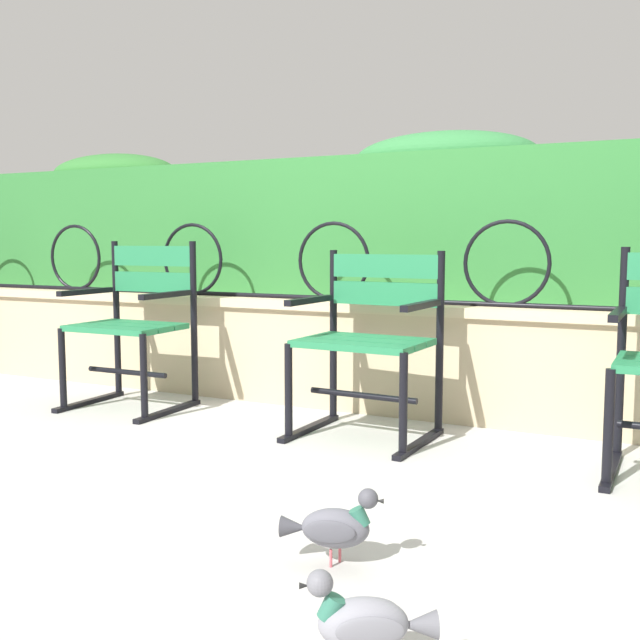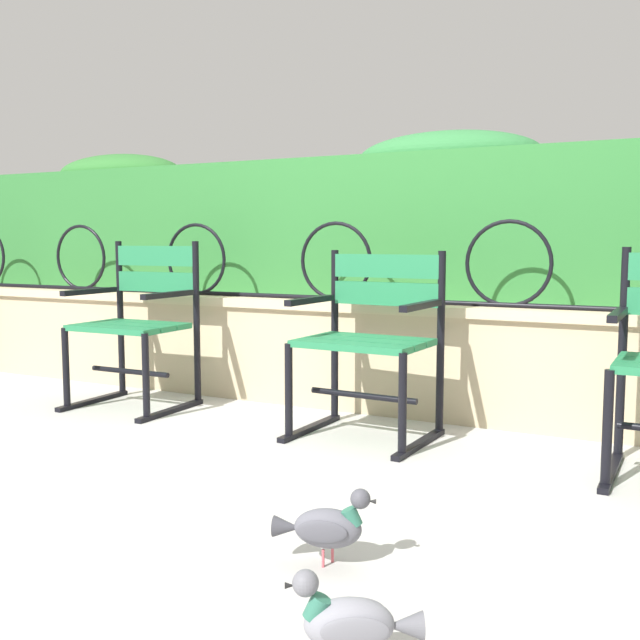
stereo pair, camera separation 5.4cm
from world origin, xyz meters
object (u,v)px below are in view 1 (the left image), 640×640
Objects in this scene: park_chair_centre at (370,336)px; pigeon_near_chairs at (334,526)px; park_chair_left at (135,320)px; pigeon_far_side at (366,621)px.

pigeon_near_chairs is at bearing -71.41° from park_chair_centre.
pigeon_near_chairs is at bearing -36.26° from park_chair_left.
park_chair_left is 3.30× the size of pigeon_far_side.
park_chair_centre reaches higher than pigeon_near_chairs.
pigeon_far_side is at bearing -67.64° from park_chair_centre.
pigeon_far_side is (0.73, -1.78, -0.35)m from park_chair_centre.
park_chair_left is 1.05× the size of park_chair_centre.
park_chair_left is 2.28m from pigeon_near_chairs.
park_chair_centre is 1.45m from pigeon_near_chairs.
park_chair_left is at bearing -179.83° from park_chair_centre.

